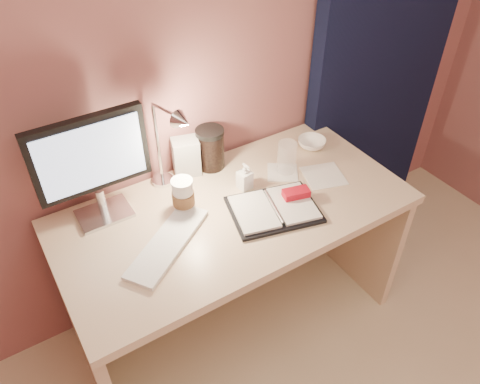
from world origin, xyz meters
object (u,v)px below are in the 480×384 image
planner (276,207)px  product_box (186,157)px  lotion_bottle (245,176)px  desk_lamp (159,146)px  dark_jar (211,150)px  clear_cup (287,157)px  bowl (312,143)px  desk (226,237)px  keyboard (168,243)px  coffee_cup (183,196)px  monitor (91,161)px

planner → product_box: product_box is taller
lotion_bottle → desk_lamp: size_ratio=0.30×
lotion_bottle → dark_jar: bearing=102.3°
lotion_bottle → clear_cup: bearing=0.6°
bowl → product_box: (-0.58, 0.13, 0.06)m
desk → keyboard: size_ratio=3.40×
dark_jar → bowl: bearing=-14.1°
bowl → keyboard: bearing=-165.5°
clear_cup → product_box: size_ratio=0.86×
coffee_cup → clear_cup: 0.49m
keyboard → clear_cup: size_ratio=2.92×
lotion_bottle → desk_lamp: bearing=158.1°
clear_cup → lotion_bottle: bearing=-179.4°
clear_cup → dark_jar: size_ratio=0.85×
desk → planner: (0.13, -0.17, 0.24)m
product_box → clear_cup: bearing=-14.5°
monitor → bowl: 1.01m
coffee_cup → bowl: bearing=5.8°
product_box → lotion_bottle: bearing=-38.8°
monitor → lotion_bottle: size_ratio=3.72×
desk → lotion_bottle: (0.10, 0.01, 0.28)m
planner → coffee_cup: 0.36m
coffee_cup → product_box: bearing=60.0°
clear_cup → desk_lamp: (-0.52, 0.12, 0.18)m
monitor → desk_lamp: bearing=-5.3°
planner → product_box: (-0.18, 0.40, 0.07)m
keyboard → coffee_cup: bearing=11.5°
planner → monitor: bearing=165.1°
keyboard → desk_lamp: desk_lamp is taller
monitor → planner: bearing=-29.5°
keyboard → clear_cup: clear_cup is taller
monitor → desk_lamp: monitor is taller
clear_cup → monitor: bearing=169.5°
dark_jar → product_box: bearing=172.1°
keyboard → bowl: 0.86m
desk → planner: size_ratio=3.58×
bowl → clear_cup: bearing=-158.1°
monitor → dark_jar: 0.54m
dark_jar → lotion_bottle: bearing=-77.7°
coffee_cup → bowl: 0.70m
bowl → product_box: 0.60m
dark_jar → desk_lamp: size_ratio=0.42×
dark_jar → product_box: dark_jar is taller
clear_cup → lotion_bottle: clear_cup is taller
desk → product_box: product_box is taller
desk → planner: bearing=-52.1°
planner → lotion_bottle: lotion_bottle is taller
monitor → dark_jar: monitor is taller
dark_jar → product_box: 0.11m
coffee_cup → lotion_bottle: size_ratio=1.19×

